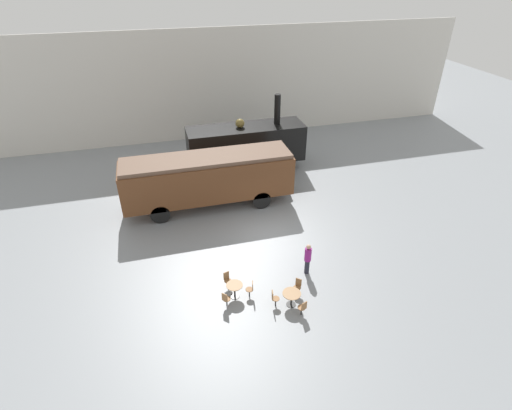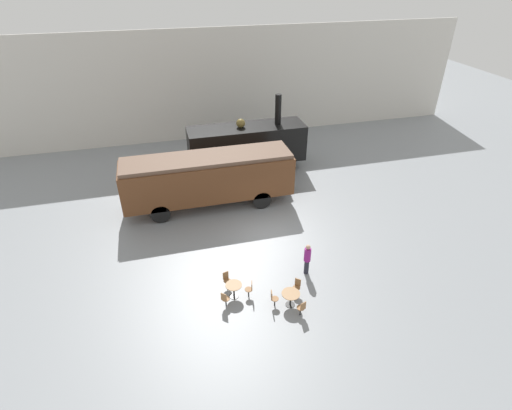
{
  "view_description": "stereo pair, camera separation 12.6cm",
  "coord_description": "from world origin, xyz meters",
  "px_view_note": "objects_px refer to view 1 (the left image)",
  "views": [
    {
      "loc": [
        -5.58,
        -17.62,
        13.67
      ],
      "look_at": [
        -0.54,
        1.0,
        1.6
      ],
      "focal_mm": 28.0,
      "sensor_mm": 36.0,
      "label": 1
    },
    {
      "loc": [
        -5.45,
        -17.65,
        13.67
      ],
      "look_at": [
        -0.54,
        1.0,
        1.6
      ],
      "focal_mm": 28.0,
      "sensor_mm": 36.0,
      "label": 2
    }
  ],
  "objects_px": {
    "steam_locomotive": "(246,144)",
    "cafe_chair_0": "(274,297)",
    "cafe_table_mid": "(235,288)",
    "passenger_coach_wooden": "(208,177)",
    "visitor_person": "(308,258)",
    "cafe_table_near": "(292,296)"
  },
  "relations": [
    {
      "from": "cafe_table_mid",
      "to": "steam_locomotive",
      "type": "bearing_deg",
      "value": 73.61
    },
    {
      "from": "steam_locomotive",
      "to": "cafe_chair_0",
      "type": "xyz_separation_m",
      "value": [
        -2.13,
        -13.76,
        -1.58
      ]
    },
    {
      "from": "passenger_coach_wooden",
      "to": "cafe_table_mid",
      "type": "distance_m",
      "value": 8.52
    },
    {
      "from": "passenger_coach_wooden",
      "to": "visitor_person",
      "type": "relative_size",
      "value": 5.94
    },
    {
      "from": "cafe_table_near",
      "to": "cafe_chair_0",
      "type": "xyz_separation_m",
      "value": [
        -0.78,
        0.15,
        -0.05
      ]
    },
    {
      "from": "visitor_person",
      "to": "cafe_table_near",
      "type": "bearing_deg",
      "value": -128.49
    },
    {
      "from": "cafe_table_mid",
      "to": "cafe_chair_0",
      "type": "xyz_separation_m",
      "value": [
        1.61,
        -1.04,
        -0.04
      ]
    },
    {
      "from": "steam_locomotive",
      "to": "passenger_coach_wooden",
      "type": "relative_size",
      "value": 0.81
    },
    {
      "from": "passenger_coach_wooden",
      "to": "cafe_chair_0",
      "type": "relative_size",
      "value": 12.03
    },
    {
      "from": "cafe_table_mid",
      "to": "cafe_chair_0",
      "type": "relative_size",
      "value": 0.89
    },
    {
      "from": "steam_locomotive",
      "to": "passenger_coach_wooden",
      "type": "xyz_separation_m",
      "value": [
        -3.53,
        -4.33,
        -0.01
      ]
    },
    {
      "from": "cafe_chair_0",
      "to": "visitor_person",
      "type": "relative_size",
      "value": 0.49
    },
    {
      "from": "cafe_table_near",
      "to": "cafe_chair_0",
      "type": "relative_size",
      "value": 0.97
    },
    {
      "from": "cafe_table_mid",
      "to": "visitor_person",
      "type": "xyz_separation_m",
      "value": [
        3.88,
        0.68,
        0.41
      ]
    },
    {
      "from": "cafe_chair_0",
      "to": "cafe_table_near",
      "type": "bearing_deg",
      "value": 0.0
    },
    {
      "from": "visitor_person",
      "to": "passenger_coach_wooden",
      "type": "bearing_deg",
      "value": 115.5
    },
    {
      "from": "steam_locomotive",
      "to": "visitor_person",
      "type": "xyz_separation_m",
      "value": [
        0.14,
        -12.03,
        -1.12
      ]
    },
    {
      "from": "cafe_table_near",
      "to": "cafe_chair_0",
      "type": "height_order",
      "value": "cafe_chair_0"
    },
    {
      "from": "cafe_table_near",
      "to": "cafe_table_mid",
      "type": "height_order",
      "value": "cafe_table_mid"
    },
    {
      "from": "passenger_coach_wooden",
      "to": "cafe_chair_0",
      "type": "bearing_deg",
      "value": -81.55
    },
    {
      "from": "steam_locomotive",
      "to": "cafe_table_mid",
      "type": "bearing_deg",
      "value": -106.39
    },
    {
      "from": "cafe_table_near",
      "to": "cafe_chair_0",
      "type": "bearing_deg",
      "value": 169.09
    }
  ]
}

